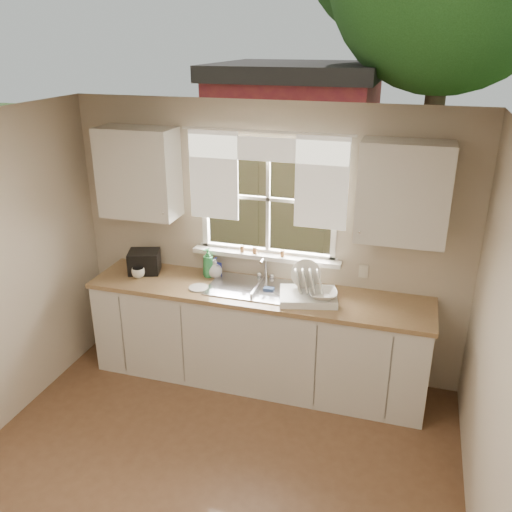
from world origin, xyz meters
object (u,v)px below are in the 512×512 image
(dish_rack, at_px, (308,292))
(cup, at_px, (138,273))
(soap_bottle_a, at_px, (208,263))
(black_appliance, at_px, (144,262))

(dish_rack, bearing_deg, cup, -179.60)
(soap_bottle_a, xyz_separation_m, cup, (-0.61, -0.21, -0.09))
(dish_rack, distance_m, black_appliance, 1.61)
(soap_bottle_a, height_order, cup, soap_bottle_a)
(cup, relative_size, black_appliance, 0.43)
(dish_rack, bearing_deg, soap_bottle_a, 168.42)
(cup, xyz_separation_m, black_appliance, (-0.01, 0.14, 0.05))
(soap_bottle_a, distance_m, cup, 0.65)
(soap_bottle_a, distance_m, black_appliance, 0.62)
(soap_bottle_a, relative_size, cup, 2.28)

